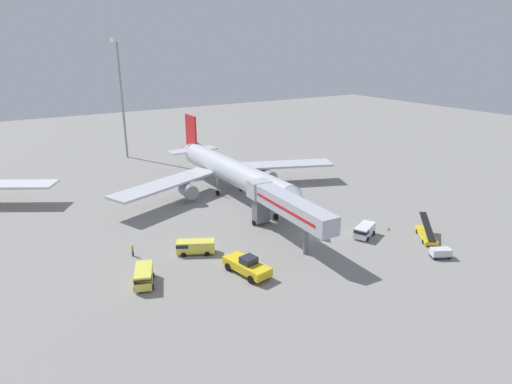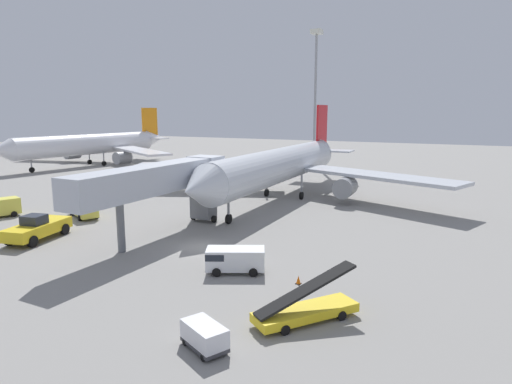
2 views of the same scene
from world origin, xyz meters
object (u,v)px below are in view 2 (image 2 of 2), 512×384
object	(u,v)px
service_van_far_left	(234,259)
ground_crew_worker_foreground	(62,198)
service_van_mid_center	(83,207)
apron_light_mast	(316,75)
safety_cone_alpha	(298,280)
pushback_tug	(37,228)
jet_bridge	(163,181)
baggage_cart_far_center	(204,335)
airplane_at_gate	(282,165)
airplane_background	(94,145)
belt_loader_truck	(306,309)

from	to	relation	value
service_van_far_left	ground_crew_worker_foreground	world-z (taller)	service_van_far_left
service_van_mid_center	apron_light_mast	size ratio (longest dim) A/B	0.19
safety_cone_alpha	pushback_tug	bearing A→B (deg)	-179.35
jet_bridge	ground_crew_worker_foreground	world-z (taller)	jet_bridge
baggage_cart_far_center	ground_crew_worker_foreground	world-z (taller)	ground_crew_worker_foreground
service_van_far_left	ground_crew_worker_foreground	size ratio (longest dim) A/B	2.84
airplane_at_gate	baggage_cart_far_center	bearing A→B (deg)	-73.37
safety_cone_alpha	apron_light_mast	size ratio (longest dim) A/B	0.02
jet_bridge	service_van_mid_center	bearing A→B (deg)	169.39
jet_bridge	ground_crew_worker_foreground	size ratio (longest dim) A/B	11.76
airplane_background	apron_light_mast	distance (m)	53.64
service_van_far_left	apron_light_mast	distance (m)	75.76
jet_bridge	apron_light_mast	distance (m)	67.02
apron_light_mast	airplane_background	bearing A→B (deg)	-153.09
ground_crew_worker_foreground	safety_cone_alpha	size ratio (longest dim) A/B	2.83
service_van_far_left	service_van_mid_center	bearing A→B (deg)	160.88
safety_cone_alpha	airplane_background	world-z (taller)	airplane_background
ground_crew_worker_foreground	apron_light_mast	size ratio (longest dim) A/B	0.06
jet_bridge	safety_cone_alpha	size ratio (longest dim) A/B	33.22
jet_bridge	baggage_cart_far_center	xyz separation A→B (m)	(15.42, -17.05, -4.86)
belt_loader_truck	ground_crew_worker_foreground	bearing A→B (deg)	156.21
service_van_far_left	baggage_cart_far_center	world-z (taller)	service_van_far_left
jet_bridge	baggage_cart_far_center	size ratio (longest dim) A/B	6.63
pushback_tug	safety_cone_alpha	xyz separation A→B (m)	(27.17, 0.31, -0.88)
jet_bridge	service_van_mid_center	size ratio (longest dim) A/B	3.59
service_van_far_left	safety_cone_alpha	size ratio (longest dim) A/B	8.02
jet_bridge	pushback_tug	xyz separation A→B (m)	(-10.41, -6.55, -4.47)
service_van_far_left	safety_cone_alpha	bearing A→B (deg)	-1.16
airplane_at_gate	safety_cone_alpha	bearing A→B (deg)	-65.63
belt_loader_truck	service_van_far_left	distance (m)	9.64
belt_loader_truck	apron_light_mast	size ratio (longest dim) A/B	0.21
baggage_cart_far_center	airplane_background	distance (m)	89.20
baggage_cart_far_center	airplane_background	size ratio (longest dim) A/B	0.06
airplane_at_gate	ground_crew_worker_foreground	distance (m)	30.57
jet_bridge	ground_crew_worker_foreground	distance (m)	23.24
jet_bridge	baggage_cart_far_center	distance (m)	23.49
safety_cone_alpha	service_van_mid_center	bearing A→B (deg)	163.91
jet_bridge	baggage_cart_far_center	bearing A→B (deg)	-47.87
jet_bridge	apron_light_mast	size ratio (longest dim) A/B	0.68
service_van_mid_center	safety_cone_alpha	bearing A→B (deg)	-16.09
jet_bridge	ground_crew_worker_foreground	bearing A→B (deg)	163.51
pushback_tug	service_van_mid_center	size ratio (longest dim) A/B	1.29
service_van_mid_center	apron_light_mast	distance (m)	65.95
airplane_background	apron_light_mast	size ratio (longest dim) A/B	1.64
jet_bridge	baggage_cart_far_center	world-z (taller)	jet_bridge
airplane_at_gate	belt_loader_truck	xyz separation A→B (m)	(15.85, -34.96, -4.12)
service_van_far_left	airplane_at_gate	bearing A→B (deg)	105.08
belt_loader_truck	airplane_background	bearing A→B (deg)	142.85
service_van_mid_center	ground_crew_worker_foreground	distance (m)	8.81
safety_cone_alpha	airplane_background	bearing A→B (deg)	144.78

